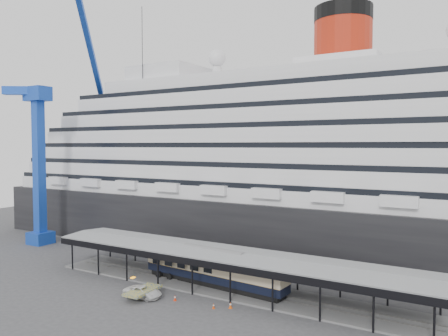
{
  "coord_description": "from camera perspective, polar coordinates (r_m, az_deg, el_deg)",
  "views": [
    {
      "loc": [
        29.49,
        -45.8,
        19.72
      ],
      "look_at": [
        -2.2,
        8.0,
        16.45
      ],
      "focal_mm": 35.0,
      "sensor_mm": 36.0,
      "label": 1
    }
  ],
  "objects": [
    {
      "name": "traffic_cone_left",
      "position": [
        58.07,
        -6.42,
        -16.49
      ],
      "size": [
        0.46,
        0.46,
        0.73
      ],
      "rotation": [
        0.0,
        0.0,
        0.26
      ],
      "color": "red",
      "rests_on": "ground"
    },
    {
      "name": "traffic_cone_mid",
      "position": [
        55.22,
        -1.38,
        -17.57
      ],
      "size": [
        0.43,
        0.43,
        0.66
      ],
      "rotation": [
        0.0,
        0.0,
        0.32
      ],
      "color": "#D7450B",
      "rests_on": "ground"
    },
    {
      "name": "ground",
      "position": [
        57.93,
        -2.24,
        -16.91
      ],
      "size": [
        200.0,
        200.0,
        0.0
      ],
      "primitive_type": "plane",
      "color": "#3C3C3E",
      "rests_on": "ground"
    },
    {
      "name": "pullman_carriage",
      "position": [
        62.23,
        -1.4,
        -12.9
      ],
      "size": [
        22.61,
        4.73,
        22.04
      ],
      "rotation": [
        0.0,
        0.0,
        -0.08
      ],
      "color": "black",
      "rests_on": "ground"
    },
    {
      "name": "traffic_cone_right",
      "position": [
        55.29,
        0.85,
        -17.46
      ],
      "size": [
        0.43,
        0.43,
        0.79
      ],
      "rotation": [
        0.0,
        0.0,
        0.06
      ],
      "color": "#E1520C",
      "rests_on": "ground"
    },
    {
      "name": "port_truck",
      "position": [
        59.65,
        -10.55,
        -15.63
      ],
      "size": [
        5.3,
        2.65,
        1.44
      ],
      "primitive_type": "imported",
      "rotation": [
        0.0,
        0.0,
        1.62
      ],
      "color": "silver",
      "rests_on": "ground"
    },
    {
      "name": "cruise_ship",
      "position": [
        83.19,
        9.78,
        2.01
      ],
      "size": [
        130.0,
        30.0,
        43.9
      ],
      "color": "black",
      "rests_on": "ground"
    },
    {
      "name": "platform_canopy",
      "position": [
        61.25,
        0.36,
        -13.47
      ],
      "size": [
        56.0,
        9.18,
        5.3
      ],
      "color": "slate",
      "rests_on": "ground"
    },
    {
      "name": "crane_blue",
      "position": [
        93.54,
        -22.43,
        2.92
      ],
      "size": [
        22.63,
        19.19,
        47.6
      ],
      "color": "#1845B7",
      "rests_on": "ground"
    }
  ]
}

